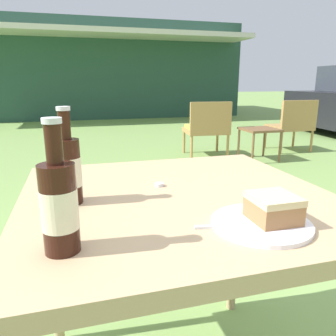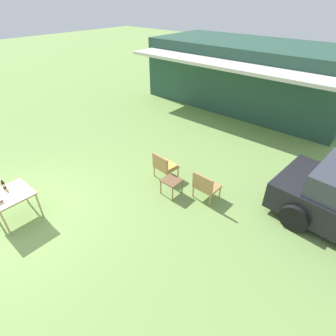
{
  "view_description": "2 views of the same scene",
  "coord_description": "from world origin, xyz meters",
  "px_view_note": "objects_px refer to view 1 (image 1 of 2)",
  "views": [
    {
      "loc": [
        -0.26,
        -0.84,
        1.05
      ],
      "look_at": [
        0.0,
        0.1,
        0.79
      ],
      "focal_mm": 35.0,
      "sensor_mm": 36.0,
      "label": 1
    },
    {
      "loc": [
        5.58,
        -1.1,
        4.44
      ],
      "look_at": [
        2.14,
        2.88,
        0.9
      ],
      "focal_mm": 28.0,
      "sensor_mm": 36.0,
      "label": 2
    }
  ],
  "objects_px": {
    "cola_bottle_near": "(68,169)",
    "garden_side_table": "(260,133)",
    "wicker_chair_cushioned": "(207,127)",
    "patio_table": "(177,217)",
    "cake_on_plate": "(267,215)",
    "cola_bottle_far": "(59,205)",
    "wicker_chair_plain": "(293,123)"
  },
  "relations": [
    {
      "from": "wicker_chair_plain",
      "to": "cola_bottle_far",
      "type": "relative_size",
      "value": 3.13
    },
    {
      "from": "wicker_chair_plain",
      "to": "garden_side_table",
      "type": "height_order",
      "value": "wicker_chair_plain"
    },
    {
      "from": "garden_side_table",
      "to": "cola_bottle_far",
      "type": "height_order",
      "value": "cola_bottle_far"
    },
    {
      "from": "wicker_chair_cushioned",
      "to": "wicker_chair_plain",
      "type": "relative_size",
      "value": 1.0
    },
    {
      "from": "patio_table",
      "to": "cake_on_plate",
      "type": "relative_size",
      "value": 3.93
    },
    {
      "from": "garden_side_table",
      "to": "cola_bottle_near",
      "type": "height_order",
      "value": "cola_bottle_near"
    },
    {
      "from": "wicker_chair_cushioned",
      "to": "patio_table",
      "type": "relative_size",
      "value": 0.91
    },
    {
      "from": "garden_side_table",
      "to": "patio_table",
      "type": "height_order",
      "value": "patio_table"
    },
    {
      "from": "patio_table",
      "to": "cola_bottle_near",
      "type": "bearing_deg",
      "value": 178.01
    },
    {
      "from": "wicker_chair_cushioned",
      "to": "cake_on_plate",
      "type": "distance_m",
      "value": 3.97
    },
    {
      "from": "wicker_chair_cushioned",
      "to": "cola_bottle_far",
      "type": "height_order",
      "value": "cola_bottle_far"
    },
    {
      "from": "garden_side_table",
      "to": "cola_bottle_far",
      "type": "xyz_separation_m",
      "value": [
        -2.42,
        -3.29,
        0.45
      ]
    },
    {
      "from": "cake_on_plate",
      "to": "cola_bottle_near",
      "type": "bearing_deg",
      "value": 148.08
    },
    {
      "from": "wicker_chair_plain",
      "to": "patio_table",
      "type": "distance_m",
      "value": 4.5
    },
    {
      "from": "cola_bottle_near",
      "to": "cake_on_plate",
      "type": "bearing_deg",
      "value": -31.92
    },
    {
      "from": "wicker_chair_plain",
      "to": "patio_table",
      "type": "relative_size",
      "value": 0.91
    },
    {
      "from": "cake_on_plate",
      "to": "cola_bottle_near",
      "type": "height_order",
      "value": "cola_bottle_near"
    },
    {
      "from": "cola_bottle_near",
      "to": "wicker_chair_cushioned",
      "type": "bearing_deg",
      "value": 62.33
    },
    {
      "from": "wicker_chair_cushioned",
      "to": "cola_bottle_far",
      "type": "relative_size",
      "value": 3.13
    },
    {
      "from": "wicker_chair_plain",
      "to": "cola_bottle_near",
      "type": "relative_size",
      "value": 3.13
    },
    {
      "from": "wicker_chair_cushioned",
      "to": "cola_bottle_near",
      "type": "distance_m",
      "value": 3.91
    },
    {
      "from": "cola_bottle_far",
      "to": "patio_table",
      "type": "bearing_deg",
      "value": 39.36
    },
    {
      "from": "cake_on_plate",
      "to": "wicker_chair_cushioned",
      "type": "bearing_deg",
      "value": 69.5
    },
    {
      "from": "garden_side_table",
      "to": "cola_bottle_near",
      "type": "bearing_deg",
      "value": -128.38
    },
    {
      "from": "wicker_chair_cushioned",
      "to": "cola_bottle_near",
      "type": "bearing_deg",
      "value": 67.21
    },
    {
      "from": "garden_side_table",
      "to": "cola_bottle_far",
      "type": "bearing_deg",
      "value": -126.25
    },
    {
      "from": "garden_side_table",
      "to": "cola_bottle_near",
      "type": "xyz_separation_m",
      "value": [
        -2.4,
        -3.04,
        0.45
      ]
    },
    {
      "from": "cola_bottle_near",
      "to": "cola_bottle_far",
      "type": "distance_m",
      "value": 0.26
    },
    {
      "from": "patio_table",
      "to": "cake_on_plate",
      "type": "xyz_separation_m",
      "value": [
        0.13,
        -0.25,
        0.09
      ]
    },
    {
      "from": "cola_bottle_far",
      "to": "cake_on_plate",
      "type": "bearing_deg",
      "value": -0.41
    },
    {
      "from": "cola_bottle_near",
      "to": "garden_side_table",
      "type": "bearing_deg",
      "value": 51.62
    },
    {
      "from": "garden_side_table",
      "to": "patio_table",
      "type": "relative_size",
      "value": 0.53
    }
  ]
}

